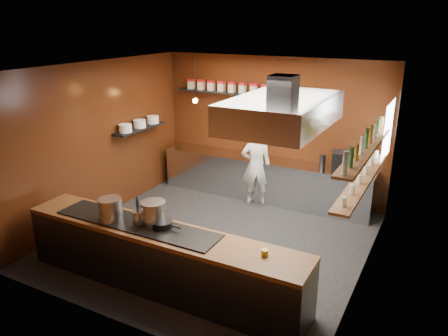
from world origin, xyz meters
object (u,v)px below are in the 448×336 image
Objects in this scene: stockpot_small at (153,213)px; espresso_machine at (343,162)px; stockpot_large at (110,209)px; extractor_hood at (282,111)px; chef at (256,166)px.

stockpot_small is 4.05m from espresso_machine.
stockpot_large is 0.65m from stockpot_small.
extractor_hood reaches higher than espresso_machine.
extractor_hood is at bearing 96.03° from chef.
extractor_hood reaches higher than chef.
extractor_hood is 2.30m from stockpot_small.
stockpot_large is at bearing 53.17° from chef.
chef is at bearing 78.14° from stockpot_large.
chef is (0.12, 3.33, -0.27)m from stockpot_small.
extractor_hood is 5.82× the size of stockpot_large.
espresso_machine is at bearing 164.97° from chef.
extractor_hood is at bearing 37.05° from stockpot_small.
stockpot_large is 3.61m from chef.
extractor_hood is 2.82m from stockpot_large.
stockpot_large is at bearing -133.17° from espresso_machine.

